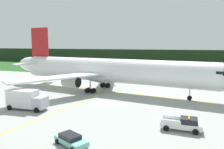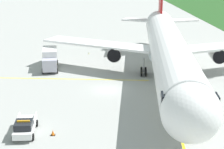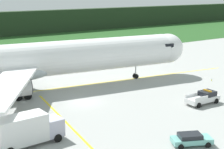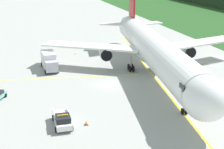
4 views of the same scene
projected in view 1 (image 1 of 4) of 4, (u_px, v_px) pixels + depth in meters
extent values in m
plane|color=#9EA09C|center=(109.00, 102.00, 43.65)|extent=(320.00, 320.00, 0.00)
cube|color=#224D1F|center=(152.00, 70.00, 96.06)|extent=(320.00, 44.58, 0.04)
cube|color=#21341F|center=(160.00, 58.00, 117.65)|extent=(288.00, 4.39, 8.45)
cube|color=yellow|center=(110.00, 91.00, 53.58)|extent=(76.41, 10.93, 0.01)
cube|color=yellow|center=(44.00, 117.00, 34.78)|extent=(5.47, 37.23, 0.01)
cylinder|color=white|center=(110.00, 70.00, 52.87)|extent=(48.50, 12.20, 5.61)
ellipsoid|color=white|center=(32.00, 64.00, 64.41)|extent=(9.47, 5.40, 4.21)
ellipsoid|color=#B3C1C7|center=(102.00, 76.00, 54.17)|extent=(10.66, 7.20, 3.08)
cube|color=black|center=(222.00, 72.00, 41.99)|extent=(2.52, 5.52, 0.70)
cube|color=white|center=(107.00, 67.00, 65.97)|extent=(9.83, 20.73, 0.35)
cylinder|color=#A2A2A2|center=(108.00, 73.00, 62.98)|extent=(3.97, 2.89, 2.41)
cylinder|color=black|center=(114.00, 73.00, 62.13)|extent=(0.42, 2.21, 2.22)
cube|color=white|center=(56.00, 78.00, 46.11)|extent=(14.45, 19.64, 0.35)
cylinder|color=#A2A2A2|center=(71.00, 82.00, 47.90)|extent=(3.97, 2.89, 2.41)
cylinder|color=black|center=(78.00, 82.00, 47.05)|extent=(0.42, 2.21, 2.22)
cube|color=#A7191B|center=(40.00, 45.00, 62.10)|extent=(5.87, 1.25, 9.62)
cube|color=white|center=(49.00, 62.00, 66.49)|extent=(4.33, 7.92, 0.28)
cube|color=white|center=(28.00, 64.00, 59.52)|extent=(6.03, 8.08, 0.28)
cylinder|color=gray|center=(190.00, 92.00, 45.12)|extent=(0.20, 0.20, 2.36)
cylinder|color=black|center=(190.00, 98.00, 45.51)|extent=(0.92, 0.34, 0.90)
cylinder|color=black|center=(189.00, 98.00, 45.05)|extent=(0.92, 0.34, 0.90)
cylinder|color=gray|center=(105.00, 81.00, 58.08)|extent=(0.28, 0.28, 2.36)
cylinder|color=black|center=(107.00, 86.00, 57.62)|extent=(1.23, 0.46, 1.20)
cylinder|color=black|center=(108.00, 85.00, 58.24)|extent=(1.23, 0.46, 1.20)
cylinder|color=black|center=(102.00, 85.00, 58.25)|extent=(1.23, 0.46, 1.20)
cylinder|color=black|center=(104.00, 85.00, 58.87)|extent=(1.23, 0.46, 1.20)
cylinder|color=gray|center=(90.00, 86.00, 51.65)|extent=(0.28, 0.28, 2.36)
cylinder|color=black|center=(94.00, 90.00, 51.81)|extent=(1.23, 0.46, 1.20)
cylinder|color=black|center=(92.00, 91.00, 51.19)|extent=(1.23, 0.46, 1.20)
cylinder|color=black|center=(89.00, 90.00, 52.44)|extent=(1.23, 0.46, 1.20)
cylinder|color=black|center=(87.00, 90.00, 51.82)|extent=(1.23, 0.46, 1.20)
cube|color=white|center=(181.00, 125.00, 29.50)|extent=(5.39, 2.08, 0.70)
cube|color=black|center=(189.00, 121.00, 29.08)|extent=(2.17, 1.88, 0.70)
cube|color=white|center=(172.00, 117.00, 30.75)|extent=(2.57, 0.13, 0.45)
cube|color=white|center=(171.00, 122.00, 28.97)|extent=(2.57, 0.13, 0.45)
cube|color=orange|center=(189.00, 117.00, 29.03)|extent=(0.22, 1.41, 0.16)
cylinder|color=black|center=(195.00, 126.00, 29.90)|extent=(0.76, 0.25, 0.76)
cylinder|color=black|center=(196.00, 132.00, 27.99)|extent=(0.76, 0.25, 0.76)
cylinder|color=black|center=(168.00, 123.00, 31.12)|extent=(0.76, 0.25, 0.76)
cylinder|color=black|center=(166.00, 128.00, 29.21)|extent=(0.76, 0.25, 0.76)
cube|color=#B2B0C7|center=(40.00, 103.00, 37.93)|extent=(2.03, 2.50, 2.00)
cube|color=silver|center=(23.00, 98.00, 38.84)|extent=(5.37, 2.68, 3.01)
cylinder|color=#99999E|center=(28.00, 108.00, 38.77)|extent=(0.77, 0.14, 1.04)
cylinder|color=#99999E|center=(18.00, 107.00, 39.35)|extent=(0.77, 0.14, 1.04)
cylinder|color=black|center=(45.00, 106.00, 39.21)|extent=(0.91, 0.31, 0.90)
cylinder|color=black|center=(37.00, 110.00, 36.93)|extent=(0.91, 0.31, 0.90)
cylinder|color=black|center=(19.00, 104.00, 40.69)|extent=(0.91, 0.31, 0.90)
cylinder|color=black|center=(10.00, 108.00, 38.41)|extent=(0.91, 0.31, 0.90)
cube|color=#6CB4AB|center=(71.00, 141.00, 25.00)|extent=(4.65, 3.45, 0.55)
cube|color=black|center=(70.00, 136.00, 25.08)|extent=(2.85, 2.45, 0.45)
cylinder|color=black|center=(86.00, 145.00, 24.65)|extent=(0.62, 0.42, 0.60)
cylinder|color=black|center=(70.00, 137.00, 26.73)|extent=(0.62, 0.42, 0.60)
cylinder|color=black|center=(57.00, 141.00, 25.42)|extent=(0.62, 0.42, 0.60)
cube|color=black|center=(187.00, 123.00, 32.22)|extent=(0.49, 0.49, 0.03)
cone|color=orange|center=(187.00, 121.00, 32.18)|extent=(0.38, 0.38, 0.59)
cylinder|color=yellow|center=(11.00, 95.00, 48.72)|extent=(0.10, 0.10, 0.33)
sphere|color=blue|center=(11.00, 94.00, 48.69)|extent=(0.12, 0.12, 0.12)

